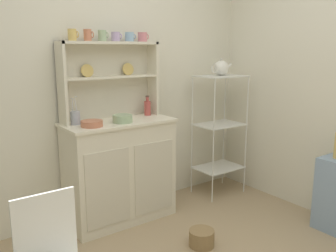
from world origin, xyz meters
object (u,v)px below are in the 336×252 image
at_px(bakers_rack, 219,122).
at_px(utensil_jar, 75,118).
at_px(hutch_shelf_unit, 108,74).
at_px(jam_bottle, 148,107).
at_px(cup_gold_0, 72,35).
at_px(porcelain_teapot, 221,68).
at_px(floor_basket, 202,238).
at_px(bowl_mixing_large, 92,124).
at_px(hutch_cabinet, 120,170).

bearing_deg(bakers_rack, utensil_jar, 174.75).
bearing_deg(hutch_shelf_unit, jam_bottle, -12.11).
xyz_separation_m(cup_gold_0, jam_bottle, (0.68, -0.04, -0.65)).
relative_size(hutch_shelf_unit, cup_gold_0, 9.58).
bearing_deg(porcelain_teapot, floor_basket, -139.95).
bearing_deg(bowl_mixing_large, utensil_jar, 116.41).
relative_size(cup_gold_0, bowl_mixing_large, 0.53).
bearing_deg(floor_basket, utensil_jar, 126.45).
distance_m(hutch_cabinet, utensil_jar, 0.62).
distance_m(bowl_mixing_large, utensil_jar, 0.17).
distance_m(bowl_mixing_large, jam_bottle, 0.66).
height_order(hutch_shelf_unit, jam_bottle, hutch_shelf_unit).
distance_m(cup_gold_0, porcelain_teapot, 1.52).
relative_size(hutch_cabinet, hutch_shelf_unit, 1.08).
xyz_separation_m(bakers_rack, utensil_jar, (-1.51, 0.14, 0.20)).
bearing_deg(hutch_cabinet, cup_gold_0, 159.43).
relative_size(hutch_cabinet, porcelain_teapot, 3.99).
relative_size(cup_gold_0, jam_bottle, 0.51).
xyz_separation_m(bakers_rack, porcelain_teapot, (-0.00, -0.00, 0.56)).
bearing_deg(cup_gold_0, bakers_rack, -7.06).
bearing_deg(floor_basket, jam_bottle, 85.31).
relative_size(cup_gold_0, porcelain_teapot, 0.39).
distance_m(hutch_shelf_unit, utensil_jar, 0.50).
bearing_deg(bakers_rack, jam_bottle, 169.53).
bearing_deg(floor_basket, porcelain_teapot, 40.05).
height_order(floor_basket, bowl_mixing_large, bowl_mixing_large).
distance_m(hutch_cabinet, floor_basket, 0.93).
bearing_deg(utensil_jar, bowl_mixing_large, -63.59).
bearing_deg(cup_gold_0, bowl_mixing_large, -77.03).
bearing_deg(bakers_rack, hutch_shelf_unit, 169.02).
distance_m(bakers_rack, bowl_mixing_large, 1.44).
height_order(bowl_mixing_large, utensil_jar, utensil_jar).
xyz_separation_m(hutch_shelf_unit, floor_basket, (0.28, -0.95, -1.24)).
height_order(hutch_cabinet, bakers_rack, bakers_rack).
xyz_separation_m(bowl_mixing_large, jam_bottle, (0.64, 0.16, 0.05)).
relative_size(jam_bottle, porcelain_teapot, 0.76).
distance_m(bakers_rack, porcelain_teapot, 0.56).
xyz_separation_m(bowl_mixing_large, porcelain_teapot, (1.43, 0.01, 0.40)).
xyz_separation_m(utensil_jar, porcelain_teapot, (1.51, -0.14, 0.36)).
relative_size(hutch_shelf_unit, utensil_jar, 3.75).
xyz_separation_m(floor_basket, utensil_jar, (-0.64, 0.87, 0.90)).
bearing_deg(cup_gold_0, porcelain_teapot, -7.07).
xyz_separation_m(floor_basket, bowl_mixing_large, (-0.56, 0.71, 0.87)).
xyz_separation_m(bowl_mixing_large, utensil_jar, (-0.08, 0.15, 0.03)).
distance_m(jam_bottle, porcelain_teapot, 0.88).
height_order(utensil_jar, porcelain_teapot, porcelain_teapot).
bearing_deg(jam_bottle, bowl_mixing_large, -165.92).
bearing_deg(cup_gold_0, utensil_jar, -123.96).
bearing_deg(bowl_mixing_large, jam_bottle, 14.08).
bearing_deg(hutch_cabinet, jam_bottle, 13.64).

